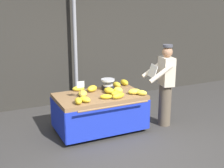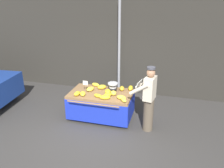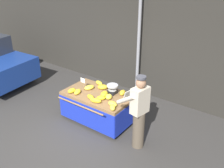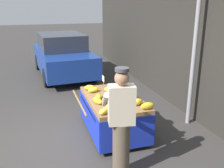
% 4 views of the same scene
% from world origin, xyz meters
% --- Properties ---
extents(ground_plane, '(60.00, 60.00, 0.00)m').
position_xyz_m(ground_plane, '(0.00, 0.00, 0.00)').
color(ground_plane, '#383533').
extents(back_wall, '(16.00, 0.24, 3.75)m').
position_xyz_m(back_wall, '(0.00, 3.17, 1.88)').
color(back_wall, '#2D2B26').
rests_on(back_wall, ground).
extents(street_pole, '(0.09, 0.09, 3.18)m').
position_xyz_m(street_pole, '(-0.00, 2.82, 1.59)').
color(street_pole, gray).
rests_on(street_pole, ground).
extents(banana_cart, '(1.74, 1.22, 0.77)m').
position_xyz_m(banana_cart, '(-0.10, 1.09, 0.56)').
color(banana_cart, olive).
rests_on(banana_cart, ground).
extents(weighing_scale, '(0.28, 0.28, 0.23)m').
position_xyz_m(weighing_scale, '(0.19, 1.31, 0.89)').
color(weighing_scale, black).
rests_on(weighing_scale, banana_cart).
extents(price_sign, '(0.14, 0.01, 0.34)m').
position_xyz_m(price_sign, '(-0.51, 1.01, 1.02)').
color(price_sign, '#997A51').
rests_on(price_sign, banana_cart).
extents(banana_bunch_0, '(0.26, 0.19, 0.09)m').
position_xyz_m(banana_bunch_0, '(-0.08, 0.79, 0.81)').
color(banana_bunch_0, gold).
rests_on(banana_bunch_0, banana_cart).
extents(banana_bunch_1, '(0.14, 0.27, 0.13)m').
position_xyz_m(banana_bunch_1, '(0.66, 1.49, 0.83)').
color(banana_bunch_1, gold).
rests_on(banana_bunch_1, banana_cart).
extents(banana_bunch_2, '(0.26, 0.25, 0.10)m').
position_xyz_m(banana_bunch_2, '(0.15, 0.90, 0.82)').
color(banana_bunch_2, gold).
rests_on(banana_bunch_2, banana_cart).
extents(banana_bunch_3, '(0.22, 0.25, 0.12)m').
position_xyz_m(banana_bunch_3, '(0.28, 1.03, 0.83)').
color(banana_bunch_3, yellow).
rests_on(banana_bunch_3, banana_cart).
extents(banana_bunch_4, '(0.30, 0.19, 0.11)m').
position_xyz_m(banana_bunch_4, '(0.14, 0.72, 0.82)').
color(banana_bunch_4, gold).
rests_on(banana_bunch_4, banana_cart).
extents(banana_bunch_5, '(0.27, 0.18, 0.10)m').
position_xyz_m(banana_bunch_5, '(-0.39, 1.51, 0.82)').
color(banana_bunch_5, yellow).
rests_on(banana_bunch_5, banana_cart).
extents(banana_bunch_6, '(0.28, 0.20, 0.11)m').
position_xyz_m(banana_bunch_6, '(0.54, 0.83, 0.82)').
color(banana_bunch_6, yellow).
rests_on(banana_bunch_6, banana_cart).
extents(banana_bunch_7, '(0.17, 0.24, 0.12)m').
position_xyz_m(banana_bunch_7, '(-0.65, 0.74, 0.83)').
color(banana_bunch_7, gold).
rests_on(banana_bunch_7, banana_cart).
extents(banana_bunch_8, '(0.22, 0.28, 0.12)m').
position_xyz_m(banana_bunch_8, '(0.11, 1.08, 0.83)').
color(banana_bunch_8, gold).
rests_on(banana_bunch_8, banana_cart).
extents(banana_bunch_9, '(0.25, 0.31, 0.11)m').
position_xyz_m(banana_bunch_9, '(-0.43, 1.14, 0.82)').
color(banana_bunch_9, yellow).
rests_on(banana_bunch_9, banana_cart).
extents(banana_bunch_10, '(0.23, 0.25, 0.10)m').
position_xyz_m(banana_bunch_10, '(0.63, 0.71, 0.82)').
color(banana_bunch_10, yellow).
rests_on(banana_bunch_10, banana_cart).
extents(banana_bunch_11, '(0.30, 0.28, 0.13)m').
position_xyz_m(banana_bunch_11, '(-0.15, 1.35, 0.83)').
color(banana_bunch_11, gold).
rests_on(banana_bunch_11, banana_cart).
extents(banana_bunch_12, '(0.17, 0.24, 0.12)m').
position_xyz_m(banana_bunch_12, '(0.43, 1.40, 0.83)').
color(banana_bunch_12, gold).
rests_on(banana_bunch_12, banana_cart).
extents(banana_bunch_13, '(0.22, 0.29, 0.10)m').
position_xyz_m(banana_bunch_13, '(-0.51, 0.79, 0.82)').
color(banana_bunch_13, yellow).
rests_on(banana_bunch_13, banana_cart).
extents(vendor_person, '(0.64, 0.59, 1.71)m').
position_xyz_m(vendor_person, '(1.25, 0.79, 0.87)').
color(vendor_person, brown).
rests_on(vendor_person, ground).
extents(parked_car, '(4.01, 1.97, 1.51)m').
position_xyz_m(parked_car, '(-4.91, 0.67, 0.75)').
color(parked_car, navy).
rests_on(parked_car, ground).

